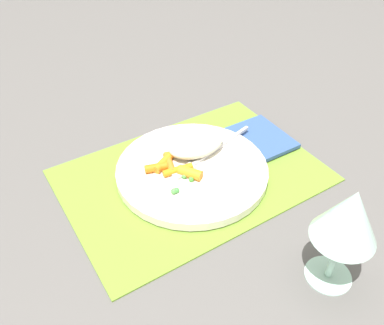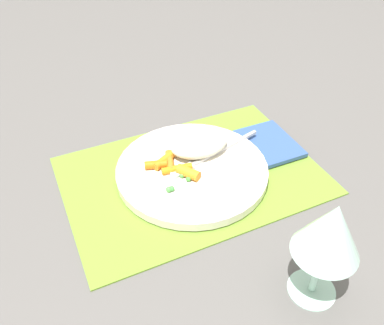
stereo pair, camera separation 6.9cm
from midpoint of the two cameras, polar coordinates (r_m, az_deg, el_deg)
ground_plane at (r=0.72m, az=2.74°, el=-2.05°), size 2.40×2.40×0.00m
placemat at (r=0.72m, az=2.75°, el=-1.87°), size 0.45×0.31×0.01m
plate at (r=0.71m, az=2.78°, el=-1.22°), size 0.27×0.27×0.02m
rice_mound at (r=0.73m, az=3.73°, el=2.53°), size 0.11×0.07×0.04m
carrot_portion at (r=0.70m, az=0.01°, el=-0.56°), size 0.08×0.09×0.02m
pea_scatter at (r=0.69m, az=1.01°, el=-1.38°), size 0.07×0.09×0.01m
fork at (r=0.73m, az=4.98°, el=0.65°), size 0.20×0.06×0.01m
wine_glass at (r=0.51m, az=22.70°, el=-9.29°), size 0.08×0.08×0.16m
napkin at (r=0.80m, az=13.24°, el=2.56°), size 0.10×0.12×0.01m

